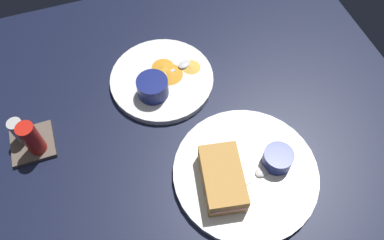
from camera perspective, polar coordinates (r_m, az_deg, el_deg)
ground_plane at (r=82.07cm, az=-0.73°, el=-5.93°), size 110.00×110.00×3.00cm
plate_sandwich_main at (r=79.02cm, az=8.02°, el=-7.86°), size 29.60×29.60×1.60cm
sandwich_half_near at (r=74.56cm, az=4.59°, el=-8.71°), size 14.28×9.76×4.80cm
ramekin_dark_sauce at (r=78.56cm, az=12.76°, el=-5.60°), size 6.09×6.09×3.54cm
spoon_by_dark_ramekin at (r=77.93cm, az=9.79°, el=-8.11°), size 4.27×9.87×0.80cm
plate_chips_companion at (r=90.76cm, az=-4.53°, el=6.08°), size 24.39×24.39×1.60cm
ramekin_light_gravy at (r=85.76cm, az=-5.94°, el=4.98°), size 7.09×7.09×4.36cm
spoon_by_gravy_ramekin at (r=91.40cm, az=-1.85°, el=7.97°), size 4.09×9.89×0.80cm
plantain_chip_scatter at (r=91.02cm, az=-3.25°, el=7.53°), size 10.37×12.53×0.60cm
condiment_caddy at (r=85.76cm, az=-23.25°, el=-2.55°), size 9.00×9.00×9.50cm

